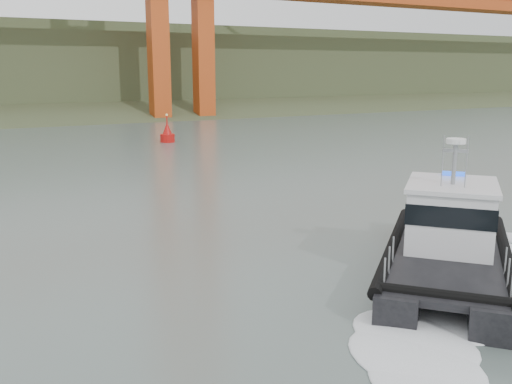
% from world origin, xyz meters
% --- Properties ---
extents(ground, '(400.00, 400.00, 0.00)m').
position_xyz_m(ground, '(0.00, 0.00, 0.00)').
color(ground, slate).
rests_on(ground, ground).
extents(headlands, '(500.00, 105.36, 27.12)m').
position_xyz_m(headlands, '(0.00, 125.50, 7.05)').
color(headlands, '#394628').
rests_on(headlands, ground).
extents(patrol_boat, '(11.92, 11.55, 5.91)m').
position_xyz_m(patrol_boat, '(5.00, -1.89, 1.48)').
color(patrol_boat, black).
rests_on(patrol_boat, ground).
extents(nav_buoy, '(1.69, 1.69, 3.52)m').
position_xyz_m(nav_buoy, '(9.16, 45.79, 0.92)').
color(nav_buoy, '#B00F0C').
rests_on(nav_buoy, ground).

